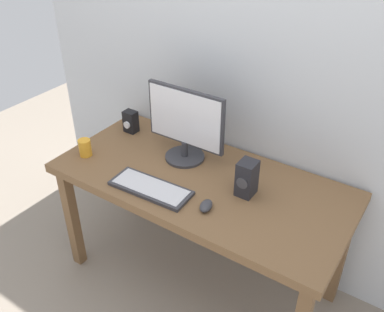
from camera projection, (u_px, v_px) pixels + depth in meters
ground_plane at (199, 278)px, 2.66m from camera, size 6.00×6.00×0.00m
wall_back at (246, 20)px, 2.13m from camera, size 2.86×0.04×3.00m
desk at (200, 191)px, 2.28m from camera, size 1.57×0.74×0.77m
monitor at (185, 124)px, 2.29m from camera, size 0.47×0.22×0.42m
keyboard_primary at (151, 188)px, 2.15m from camera, size 0.43×0.19×0.02m
mouse at (206, 206)px, 2.02m from camera, size 0.08×0.11×0.04m
speaker_right at (247, 178)px, 2.08m from camera, size 0.09×0.10×0.19m
audio_controller at (131, 122)px, 2.62m from camera, size 0.08×0.08×0.14m
coffee_mug at (85, 148)px, 2.40m from camera, size 0.07×0.07×0.10m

